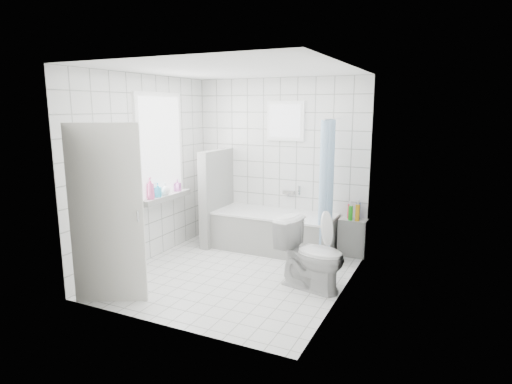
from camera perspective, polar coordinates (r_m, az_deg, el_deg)
The scene contains 19 objects.
ground at distance 5.74m, azimuth -2.74°, elevation -10.86°, with size 3.00×3.00×0.00m, color white.
ceiling at distance 5.33m, azimuth -3.01°, elevation 16.00°, with size 3.00×3.00×0.00m, color white.
wall_back at distance 6.73m, azimuth 3.16°, elevation 3.91°, with size 2.80×0.02×2.60m, color white.
wall_front at distance 4.14m, azimuth -12.67°, elevation -0.97°, with size 2.80×0.02×2.60m, color white.
wall_left at distance 6.16m, azimuth -14.45°, elevation 2.89°, with size 0.02×3.00×2.60m, color white.
wall_right at distance 4.89m, azimuth 11.77°, elevation 0.92°, with size 0.02×3.00×2.60m, color white.
window_left at distance 6.33m, azimuth -12.54°, elevation 5.93°, with size 0.01×0.90×1.40m, color white.
window_back at distance 6.60m, azimuth 3.89°, elevation 9.42°, with size 0.50×0.01×0.50m, color white.
window_sill at distance 6.41m, azimuth -11.94°, elevation -0.67°, with size 0.18×1.02×0.08m, color white.
door at distance 4.94m, azimuth -19.31°, elevation -2.94°, with size 0.04×0.80×2.00m, color silver.
bathtub at distance 6.57m, azimuth 2.45°, elevation -5.27°, with size 1.83×0.77×0.58m.
partition_wall at distance 6.84m, azimuth -5.25°, elevation -0.67°, with size 0.15×0.85×1.50m, color white.
tiled_ledge at distance 6.48m, azimuth 12.77°, elevation -5.93°, with size 0.40×0.24×0.55m, color white.
toilet at distance 5.22m, azimuth 7.41°, elevation -8.24°, with size 0.47×0.83×0.85m, color silver.
curtain_rod at distance 6.00m, azimuth 10.13°, elevation 9.57°, with size 0.02×0.02×0.80m, color silver.
shower_curtain at distance 5.97m, azimuth 9.51°, elevation 0.88°, with size 0.14×0.48×1.78m, color #4386C6, non-canonical shape.
tub_faucet at distance 6.70m, azimuth 4.39°, elevation -0.04°, with size 0.18×0.06×0.06m, color silver.
sill_bottles at distance 6.27m, azimuth -12.67°, elevation 0.49°, with size 0.20×0.76×0.31m.
ledge_bottles at distance 6.35m, azimuth 12.95°, elevation -2.63°, with size 0.19×0.15×0.25m.
Camera 1 is at (2.51, -4.69, 2.16)m, focal length 30.00 mm.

